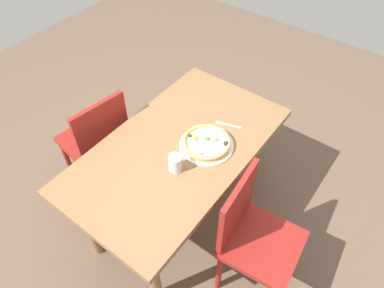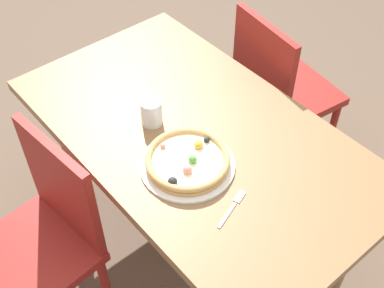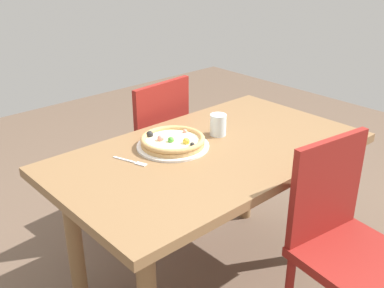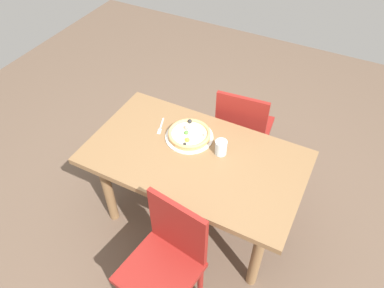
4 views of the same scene
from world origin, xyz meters
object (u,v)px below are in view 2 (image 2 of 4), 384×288
Objects in this scene: chair_far at (279,91)px; plate at (187,165)px; drinking_glass at (151,112)px; pizza at (187,160)px; fork at (233,206)px; dining_table at (196,150)px; chair_near at (43,239)px.

chair_far is 2.76× the size of plate.
drinking_glass is at bearing 171.47° from plate.
pizza is 0.22m from fork.
chair_near is at bearing -100.19° from dining_table.
dining_table is 0.23m from drinking_glass.
dining_table is at bearing 129.42° from plate.
pizza is (0.22, 0.48, 0.26)m from chair_near.
plate is at bearing -50.58° from dining_table.
drinking_glass is (-0.25, 0.04, 0.02)m from pizza.
pizza is at bearing -120.03° from chair_near.
plate is at bearing 72.13° from fork.
chair_near is (-0.11, -0.61, -0.13)m from dining_table.
chair_near is 0.58m from plate.
chair_near is 0.59m from drinking_glass.
plate is at bearing -8.53° from drinking_glass.
fork is at bearing -137.81° from chair_near.
fork is (0.33, -0.13, 0.10)m from dining_table.
dining_table is 0.64m from chair_near.
pizza is (0.00, -0.00, 0.03)m from plate.
chair_far reaches higher than fork.
drinking_glass is at bearing -92.35° from chair_near.
chair_near is at bearing -86.96° from drinking_glass.
pizza is at bearing -64.15° from chair_far.
pizza is at bearing -50.52° from dining_table.
chair_far is (-0.13, 0.62, -0.13)m from dining_table.
fork is 1.58× the size of drinking_glass.
chair_far is 5.56× the size of fork.
chair_far is 0.76m from drinking_glass.
pizza is (0.24, -0.75, 0.26)m from chair_far.
plate is (0.24, -0.75, 0.23)m from chair_far.
drinking_glass reaches higher than dining_table.
chair_near reaches higher than plate.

